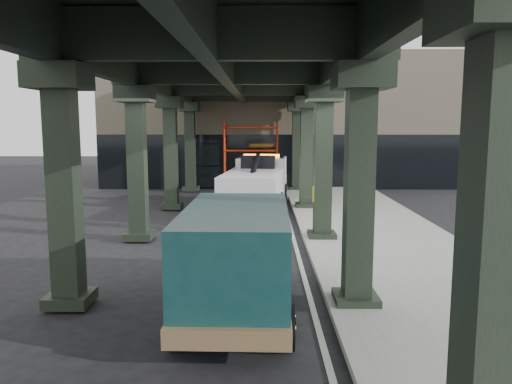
{
  "coord_description": "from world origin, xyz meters",
  "views": [
    {
      "loc": [
        0.63,
        -14.03,
        3.83
      ],
      "look_at": [
        0.45,
        1.45,
        1.7
      ],
      "focal_mm": 35.0,
      "sensor_mm": 36.0,
      "label": 1
    }
  ],
  "objects": [
    {
      "name": "towed_van",
      "position": [
        0.14,
        -4.22,
        1.18
      ],
      "size": [
        2.28,
        5.47,
        2.2
      ],
      "rotation": [
        0.0,
        0.0,
        -0.02
      ],
      "color": "#113D3E",
      "rests_on": "ground"
    },
    {
      "name": "tow_truck",
      "position": [
        0.43,
        7.48,
        1.24
      ],
      "size": [
        2.96,
        7.94,
        2.55
      ],
      "rotation": [
        0.0,
        0.0,
        -0.11
      ],
      "color": "black",
      "rests_on": "ground"
    },
    {
      "name": "lane_stripe",
      "position": [
        1.7,
        2.0,
        0.01
      ],
      "size": [
        0.12,
        38.0,
        0.01
      ],
      "primitive_type": "cube",
      "color": "silver",
      "rests_on": "ground"
    },
    {
      "name": "viaduct",
      "position": [
        -0.4,
        2.0,
        5.46
      ],
      "size": [
        7.4,
        32.0,
        6.4
      ],
      "color": "black",
      "rests_on": "ground"
    },
    {
      "name": "ground",
      "position": [
        0.0,
        0.0,
        0.0
      ],
      "size": [
        90.0,
        90.0,
        0.0
      ],
      "primitive_type": "plane",
      "color": "black",
      "rests_on": "ground"
    },
    {
      "name": "building",
      "position": [
        2.0,
        20.0,
        4.0
      ],
      "size": [
        22.0,
        10.0,
        8.0
      ],
      "primitive_type": "cube",
      "color": "#C6B793",
      "rests_on": "ground"
    },
    {
      "name": "sidewalk",
      "position": [
        4.5,
        2.0,
        0.07
      ],
      "size": [
        5.0,
        40.0,
        0.15
      ],
      "primitive_type": "cube",
      "color": "gray",
      "rests_on": "ground"
    },
    {
      "name": "scaffolding",
      "position": [
        0.0,
        14.64,
        2.11
      ],
      "size": [
        3.08,
        0.88,
        4.0
      ],
      "color": "red",
      "rests_on": "ground"
    }
  ]
}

